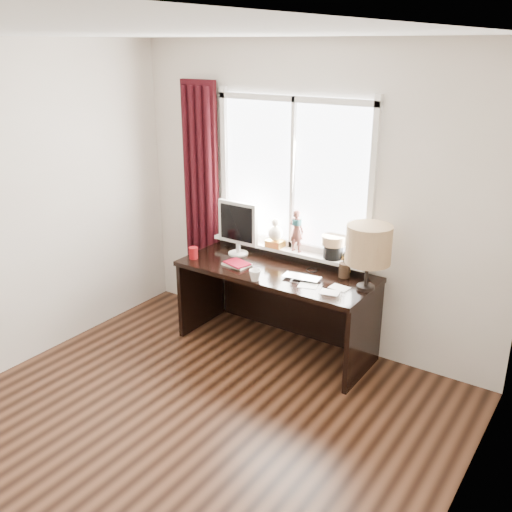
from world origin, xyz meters
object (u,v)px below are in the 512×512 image
Objects in this scene: red_cup at (194,253)px; mug at (255,275)px; laptop at (302,278)px; desk at (282,292)px; monitor at (238,225)px; table_lamp at (369,245)px.

mug is at bearing -8.54° from red_cup.
laptop is at bearing 38.48° from mug.
mug reaches higher than laptop.
desk is at bearing 88.20° from mug.
monitor is at bearing 49.72° from red_cup.
table_lamp reaches higher than desk.
red_cup is at bearing 179.07° from laptop.
desk is at bearing 20.88° from red_cup.
red_cup is 0.21× the size of monitor.
desk is 3.27× the size of table_lamp.
mug is 0.94× the size of red_cup.
table_lamp is at bearing -3.88° from desk.
mug is at bearing -91.80° from desk.
laptop is 2.94× the size of red_cup.
monitor is (-0.77, 0.18, 0.27)m from laptop.
monitor is 0.94× the size of table_lamp.
laptop is 0.59× the size of table_lamp.
mug is 0.20× the size of monitor.
desk is at bearing 143.27° from laptop.
red_cup is 0.47m from monitor.
desk is (-0.29, 0.16, -0.26)m from laptop.
mug reaches higher than desk.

